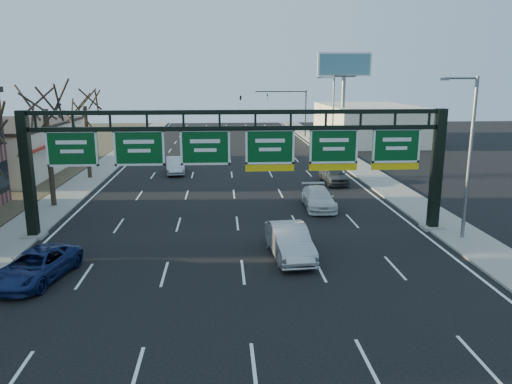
{
  "coord_description": "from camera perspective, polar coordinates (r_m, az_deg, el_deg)",
  "views": [
    {
      "loc": [
        -0.91,
        -20.03,
        8.98
      ],
      "look_at": [
        0.82,
        4.83,
        3.2
      ],
      "focal_mm": 35.0,
      "sensor_mm": 36.0,
      "label": 1
    }
  ],
  "objects": [
    {
      "name": "ground",
      "position": [
        21.97,
        -1.27,
        -11.07
      ],
      "size": [
        160.0,
        160.0,
        0.0
      ],
      "primitive_type": "plane",
      "color": "black",
      "rests_on": "ground"
    },
    {
      "name": "sidewalk_left",
      "position": [
        42.7,
        -20.04,
        0.2
      ],
      "size": [
        3.0,
        120.0,
        0.12
      ],
      "primitive_type": "cube",
      "color": "gray",
      "rests_on": "ground"
    },
    {
      "name": "sidewalk_right",
      "position": [
        43.25,
        14.6,
        0.73
      ],
      "size": [
        3.0,
        120.0,
        0.12
      ],
      "primitive_type": "cube",
      "color": "gray",
      "rests_on": "ground"
    },
    {
      "name": "lane_markings",
      "position": [
        41.04,
        -2.61,
        0.41
      ],
      "size": [
        21.6,
        120.0,
        0.01
      ],
      "primitive_type": "cube",
      "color": "white",
      "rests_on": "ground"
    },
    {
      "name": "sign_gantry",
      "position": [
        28.39,
        -1.77,
        4.24
      ],
      "size": [
        24.6,
        1.2,
        7.2
      ],
      "color": "black",
      "rests_on": "ground"
    },
    {
      "name": "cream_strip",
      "position": [
        53.58,
        -26.61,
        4.59
      ],
      "size": [
        10.9,
        18.4,
        4.7
      ],
      "color": "beige",
      "rests_on": "ground"
    },
    {
      "name": "building_right_distant",
      "position": [
        73.38,
        12.71,
        7.68
      ],
      "size": [
        12.0,
        20.0,
        5.0
      ],
      "primitive_type": "cube",
      "color": "beige",
      "rests_on": "ground"
    },
    {
      "name": "tree_mid",
      "position": [
        37.01,
        -23.1,
        10.29
      ],
      "size": [
        3.6,
        3.6,
        9.24
      ],
      "color": "black",
      "rests_on": "sidewalk_left"
    },
    {
      "name": "tree_far",
      "position": [
        46.6,
        -19.09,
        10.52
      ],
      "size": [
        3.6,
        3.6,
        8.86
      ],
      "color": "black",
      "rests_on": "sidewalk_left"
    },
    {
      "name": "streetlight_near",
      "position": [
        29.53,
        23.08,
        4.43
      ],
      "size": [
        2.15,
        0.22,
        9.0
      ],
      "color": "slate",
      "rests_on": "sidewalk_right"
    },
    {
      "name": "streetlight_far",
      "position": [
        61.63,
        8.68,
        9.29
      ],
      "size": [
        2.15,
        0.22,
        9.0
      ],
      "color": "slate",
      "rests_on": "sidewalk_right"
    },
    {
      "name": "billboard_right",
      "position": [
        66.93,
        10.03,
        12.94
      ],
      "size": [
        7.0,
        0.5,
        12.0
      ],
      "color": "slate",
      "rests_on": "ground"
    },
    {
      "name": "traffic_signal_mast",
      "position": [
        75.4,
        1.07,
        10.41
      ],
      "size": [
        10.16,
        0.54,
        7.0
      ],
      "color": "black",
      "rests_on": "ground"
    },
    {
      "name": "car_blue_suv",
      "position": [
        24.72,
        -23.82,
        -7.72
      ],
      "size": [
        3.3,
        5.3,
        1.37
      ],
      "primitive_type": "imported",
      "rotation": [
        0.0,
        0.0,
        -0.22
      ],
      "color": "navy",
      "rests_on": "ground"
    },
    {
      "name": "car_silver_sedan",
      "position": [
        25.46,
        3.85,
        -5.65
      ],
      "size": [
        2.17,
        5.16,
        1.66
      ],
      "primitive_type": "imported",
      "rotation": [
        0.0,
        0.0,
        0.09
      ],
      "color": "#A6A7AB",
      "rests_on": "ground"
    },
    {
      "name": "car_white_wagon",
      "position": [
        34.97,
        7.13,
        -0.72
      ],
      "size": [
        2.08,
        4.94,
        1.42
      ],
      "primitive_type": "imported",
      "rotation": [
        0.0,
        0.0,
        -0.02
      ],
      "color": "silver",
      "rests_on": "ground"
    },
    {
      "name": "car_grey_far",
      "position": [
        43.34,
        8.85,
        1.97
      ],
      "size": [
        2.03,
        4.56,
        1.52
      ],
      "primitive_type": "imported",
      "rotation": [
        0.0,
        0.0,
        0.05
      ],
      "color": "#393C3E",
      "rests_on": "ground"
    },
    {
      "name": "car_silver_distant",
      "position": [
        47.91,
        -9.24,
        3.02
      ],
      "size": [
        2.16,
        4.81,
        1.53
      ],
      "primitive_type": "imported",
      "rotation": [
        0.0,
        0.0,
        0.12
      ],
      "color": "#BBBBC1",
      "rests_on": "ground"
    }
  ]
}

